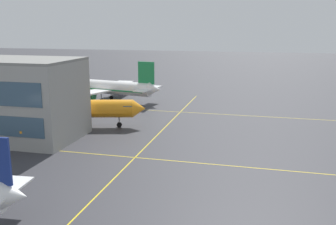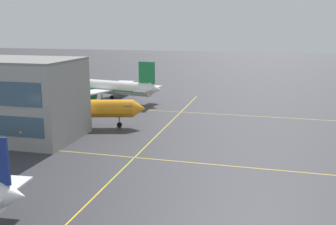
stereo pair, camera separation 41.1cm
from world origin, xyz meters
name	(u,v)px [view 1 (the left image)]	position (x,y,z in m)	size (l,w,h in m)	color
airliner_second_row	(55,109)	(-22.95, 47.74, 4.09)	(38.07, 32.42, 11.98)	orange
airliner_third_row	(102,87)	(-25.56, 78.35, 4.08)	(38.33, 32.66, 11.94)	white
taxiway_markings	(135,157)	(0.00, 33.57, 0.00)	(113.57, 117.37, 0.01)	yellow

